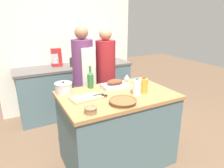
{
  "coord_description": "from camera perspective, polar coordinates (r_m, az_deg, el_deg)",
  "views": [
    {
      "loc": [
        -1.07,
        -1.9,
        1.77
      ],
      "look_at": [
        0.0,
        0.13,
        1.0
      ],
      "focal_mm": 32.0,
      "sensor_mm": 36.0,
      "label": 1
    }
  ],
  "objects": [
    {
      "name": "roasting_pan",
      "position": [
        2.53,
        0.82,
        -0.1
      ],
      "size": [
        0.34,
        0.22,
        0.11
      ],
      "color": "#BCBCC1",
      "rests_on": "kitchen_island"
    },
    {
      "name": "cutting_board",
      "position": [
        2.22,
        -7.41,
        -3.86
      ],
      "size": [
        0.36,
        0.25,
        0.02
      ],
      "color": "tan",
      "rests_on": "kitchen_island"
    },
    {
      "name": "ground_plane",
      "position": [
        2.81,
        1.32,
        -20.56
      ],
      "size": [
        12.0,
        12.0,
        0.0
      ],
      "primitive_type": "plane",
      "color": "brown"
    },
    {
      "name": "back_wall",
      "position": [
        4.02,
        -12.32,
        10.99
      ],
      "size": [
        2.62,
        0.1,
        2.55
      ],
      "color": "silver",
      "rests_on": "ground_plane"
    },
    {
      "name": "wine_bottle_green",
      "position": [
        2.51,
        -6.19,
        1.34
      ],
      "size": [
        0.08,
        0.08,
        0.28
      ],
      "color": "#28662D",
      "rests_on": "kitchen_island"
    },
    {
      "name": "stock_pot",
      "position": [
        2.42,
        -13.69,
        -1.05
      ],
      "size": [
        0.2,
        0.2,
        0.15
      ],
      "color": "#B7B7BC",
      "rests_on": "kitchen_island"
    },
    {
      "name": "mixing_bowl",
      "position": [
        1.87,
        -6.12,
        -7.23
      ],
      "size": [
        0.13,
        0.13,
        0.07
      ],
      "color": "#846647",
      "rests_on": "kitchen_island"
    },
    {
      "name": "person_cook_aproned",
      "position": [
        3.06,
        -8.14,
        2.35
      ],
      "size": [
        0.32,
        0.34,
        1.66
      ],
      "rotation": [
        0.0,
        0.0,
        0.3
      ],
      "color": "beige",
      "rests_on": "ground_plane"
    },
    {
      "name": "condiment_bottle_extra",
      "position": [
        3.64,
        -11.57,
        6.04
      ],
      "size": [
        0.05,
        0.05,
        0.17
      ],
      "color": "#332D28",
      "rests_on": "back_counter"
    },
    {
      "name": "wine_glass_right",
      "position": [
        2.73,
        4.27,
        2.07
      ],
      "size": [
        0.07,
        0.07,
        0.11
      ],
      "color": "silver",
      "rests_on": "kitchen_island"
    },
    {
      "name": "condiment_bottle_tall",
      "position": [
        3.9,
        -3.69,
        7.48
      ],
      "size": [
        0.05,
        0.05,
        0.21
      ],
      "color": "maroon",
      "rests_on": "back_counter"
    },
    {
      "name": "knife_chef",
      "position": [
        2.23,
        -5.19,
        -3.33
      ],
      "size": [
        0.25,
        0.04,
        0.01
      ],
      "color": "#B7B7BC",
      "rests_on": "cutting_board"
    },
    {
      "name": "person_cook_guest",
      "position": [
        3.18,
        -1.78,
        2.8
      ],
      "size": [
        0.3,
        0.3,
        1.63
      ],
      "rotation": [
        0.0,
        0.0,
        -0.38
      ],
      "color": "beige",
      "rests_on": "ground_plane"
    },
    {
      "name": "knife_paring",
      "position": [
        2.24,
        -3.43,
        -3.23
      ],
      "size": [
        0.17,
        0.11,
        0.01
      ],
      "color": "#B7B7BC",
      "rests_on": "cutting_board"
    },
    {
      "name": "kitchen_island",
      "position": [
        2.54,
        1.4,
        -12.45
      ],
      "size": [
        1.32,
        0.87,
        0.92
      ],
      "color": "#4C666B",
      "rests_on": "ground_plane"
    },
    {
      "name": "stand_mixer",
      "position": [
        3.76,
        -15.54,
        6.96
      ],
      "size": [
        0.18,
        0.14,
        0.32
      ],
      "color": "#B22323",
      "rests_on": "back_counter"
    },
    {
      "name": "wicker_basket",
      "position": [
        2.07,
        3.15,
        -4.95
      ],
      "size": [
        0.29,
        0.29,
        0.05
      ],
      "color": "brown",
      "rests_on": "kitchen_island"
    },
    {
      "name": "juice_jug",
      "position": [
        2.38,
        8.98,
        -0.43
      ],
      "size": [
        0.1,
        0.1,
        0.19
      ],
      "color": "orange",
      "rests_on": "kitchen_island"
    },
    {
      "name": "milk_jug",
      "position": [
        2.3,
        7.1,
        -0.91
      ],
      "size": [
        0.09,
        0.09,
        0.2
      ],
      "color": "white",
      "rests_on": "kitchen_island"
    },
    {
      "name": "back_counter",
      "position": [
        3.88,
        -10.1,
        -1.44
      ],
      "size": [
        2.12,
        0.6,
        0.93
      ],
      "color": "#4C666B",
      "rests_on": "ground_plane"
    },
    {
      "name": "wine_glass_left",
      "position": [
        2.4,
        6.32,
        -0.19
      ],
      "size": [
        0.07,
        0.07,
        0.12
      ],
      "color": "silver",
      "rests_on": "kitchen_island"
    },
    {
      "name": "condiment_bottle_short",
      "position": [
        4.04,
        -4.8,
        7.81
      ],
      "size": [
        0.06,
        0.06,
        0.21
      ],
      "color": "#332D28",
      "rests_on": "back_counter"
    }
  ]
}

